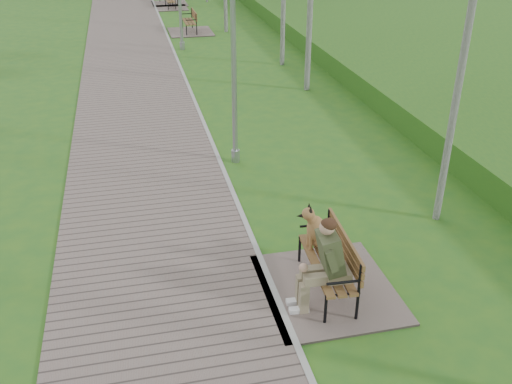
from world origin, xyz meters
TOP-DOWN VIEW (x-y plane):
  - ground at (0.00, 0.00)m, footprint 120.00×120.00m
  - walkway at (-1.75, 21.50)m, footprint 3.50×67.00m
  - kerb at (0.00, 21.50)m, footprint 0.10×67.00m
  - embankment at (12.00, 20.00)m, footprint 14.00×70.00m
  - bench_main at (0.76, -3.50)m, footprint 2.07×2.30m
  - bench_second at (1.08, 16.26)m, footprint 1.97×2.18m
  - bench_third at (0.82, 22.68)m, footprint 1.73×1.93m
  - bench_far at (0.85, 24.14)m, footprint 1.98×2.20m
  - lamp_post_near at (0.38, 1.76)m, footprint 0.20×0.20m

SIDE VIEW (x-z plane):
  - ground at x=0.00m, z-range 0.00..0.00m
  - embankment at x=12.00m, z-range -0.80..0.80m
  - walkway at x=-1.75m, z-range 0.00..0.04m
  - kerb at x=0.00m, z-range 0.00..0.05m
  - bench_third at x=0.82m, z-range -0.34..0.73m
  - bench_second at x=1.08m, z-range -0.38..0.83m
  - bench_far at x=0.85m, z-range -0.38..0.83m
  - bench_main at x=0.76m, z-range -0.39..1.42m
  - lamp_post_near at x=0.38m, z-range -0.17..4.96m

